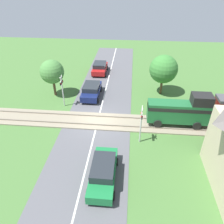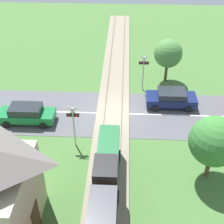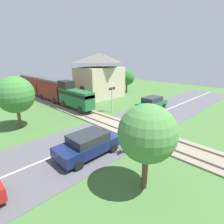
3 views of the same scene
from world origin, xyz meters
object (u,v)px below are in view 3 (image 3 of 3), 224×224
Objects in this scene: crossing_signal_east_approach at (112,93)px; station_building at (99,76)px; crossing_signal_west_approach at (144,124)px; train at (49,88)px; car_near_crossing at (88,144)px; car_far_side at (152,103)px; pedestrian_by_station at (73,95)px.

station_building is at bearing 58.51° from crossing_signal_east_approach.
crossing_signal_west_approach is at bearing -123.02° from crossing_signal_east_approach.
train is at bearing 158.29° from station_building.
car_near_crossing is 0.60× the size of station_building.
crossing_signal_east_approach is at bearing 148.98° from car_far_side.
crossing_signal_west_approach reaches higher than car_far_side.
car_near_crossing is at bearing 132.81° from crossing_signal_west_approach.
crossing_signal_west_approach is at bearing -122.30° from station_building.
car_far_side is 11.57m from pedestrian_by_station.
crossing_signal_west_approach is 0.48× the size of station_building.
station_building is 4.07× the size of pedestrian_by_station.
crossing_signal_east_approach is at bearing -121.49° from station_building.
crossing_signal_east_approach is 1.97× the size of pedestrian_by_station.
station_building is (12.09, 12.73, 2.50)m from car_near_crossing.
train is 16.37m from car_near_crossing.
pedestrian_by_station is at bearing 60.63° from car_near_crossing.
train is 7.74m from station_building.
train is at bearing 118.72° from car_far_side.
pedestrian_by_station is at bearing -35.98° from train.
car_far_side is at bearing -61.28° from train.
pedestrian_by_station is (0.02, 8.15, -1.41)m from crossing_signal_east_approach.
car_near_crossing is at bearing -133.53° from station_building.
crossing_signal_east_approach is 0.48× the size of station_building.
crossing_signal_east_approach is 8.27m from pedestrian_by_station.
crossing_signal_west_approach is at bearing -98.23° from train.
train is 18.33m from crossing_signal_west_approach.
pedestrian_by_station is (7.67, 13.63, 0.02)m from car_near_crossing.
station_building is at bearing -11.44° from pedestrian_by_station.
train is at bearing 81.77° from crossing_signal_west_approach.
station_building is (7.07, -2.81, 1.41)m from train.
crossing_signal_east_approach is (-4.32, 2.60, 1.42)m from car_far_side.
crossing_signal_west_approach is 18.16m from station_building.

